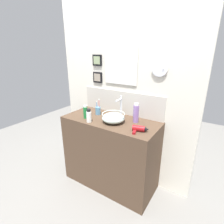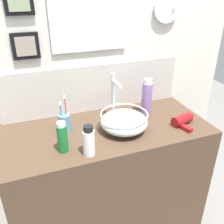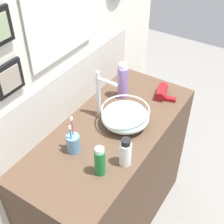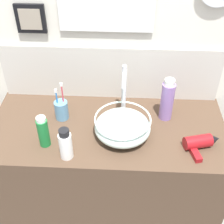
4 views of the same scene
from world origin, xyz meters
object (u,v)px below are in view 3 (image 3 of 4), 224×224
Objects in this scene: faucet at (100,91)px; soap_dispenser at (123,81)px; hair_drier at (163,91)px; lotion_bottle at (125,153)px; glass_bowl_sink at (125,116)px; spray_bottle at (100,161)px; toothbrush_cup at (73,143)px.

faucet is 1.23× the size of soap_dispenser.
lotion_bottle is at bearing -171.70° from hair_drier.
glass_bowl_sink is 0.36m from hair_drier.
faucet is 0.40m from lotion_bottle.
spray_bottle is at bearing 148.28° from lotion_bottle.
faucet reaches higher than hair_drier.
soap_dispenser is 0.61m from spray_bottle.
soap_dispenser is (0.45, 0.29, 0.03)m from lotion_bottle.
faucet reaches higher than glass_bowl_sink.
faucet is 1.35× the size of toothbrush_cup.
lotion_bottle is (0.07, -0.26, 0.02)m from toothbrush_cup.
spray_bottle is at bearing -103.42° from toothbrush_cup.
spray_bottle is (-0.56, -0.22, -0.03)m from soap_dispenser.
hair_drier is 1.09× the size of spray_bottle.
spray_bottle reaches higher than hair_drier.
lotion_bottle is at bearing -128.55° from faucet.
toothbrush_cup is at bearing -176.68° from soap_dispenser.
spray_bottle is (-0.05, -0.19, 0.03)m from toothbrush_cup.
hair_drier is at bearing -31.23° from faucet.
faucet is at bearing 33.53° from spray_bottle.
glass_bowl_sink is at bearing -20.56° from toothbrush_cup.
toothbrush_cup is 0.52m from soap_dispenser.
hair_drier is (0.36, -0.22, -0.13)m from faucet.
spray_bottle is at bearing -168.02° from glass_bowl_sink.
spray_bottle is (-0.35, -0.07, 0.02)m from glass_bowl_sink.
toothbrush_cup reaches higher than lotion_bottle.
hair_drier is at bearing -54.74° from soap_dispenser.
toothbrush_cup reaches higher than hair_drier.
soap_dispenser reaches higher than spray_bottle.
soap_dispenser reaches higher than hair_drier.
hair_drier is 0.71m from spray_bottle.
glass_bowl_sink is 0.94× the size of faucet.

